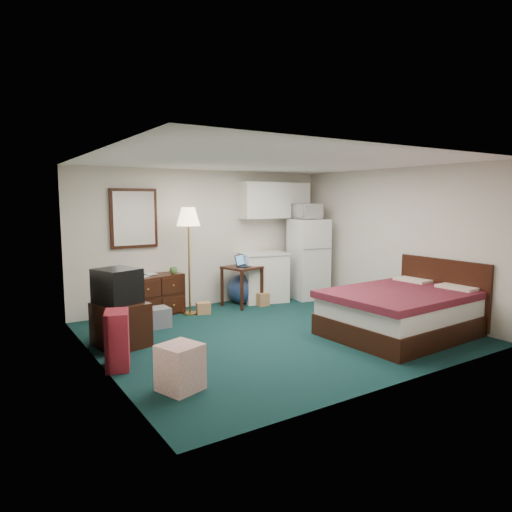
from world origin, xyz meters
TOP-DOWN VIEW (x-y plane):
  - floor at (0.00, 0.00)m, footprint 5.00×4.50m
  - ceiling at (0.00, 0.00)m, footprint 5.00×4.50m
  - walls at (0.00, 0.00)m, footprint 5.01×4.51m
  - mirror at (-1.35, 2.22)m, footprint 0.80×0.06m
  - upper_cabinets at (1.45, 2.08)m, footprint 1.50×0.35m
  - headboard at (2.46, -1.05)m, footprint 0.06×1.56m
  - dresser at (-1.14, 1.98)m, footprint 1.09×0.68m
  - floor_lamp at (-0.57, 1.74)m, footprint 0.43×0.43m
  - desk at (0.50, 1.78)m, footprint 0.71×0.71m
  - exercise_ball at (0.62, 1.96)m, footprint 0.57×0.57m
  - kitchen_counter at (1.07, 1.90)m, footprint 0.95×0.80m
  - fridge at (1.98, 1.66)m, footprint 0.74×0.74m
  - bed at (1.48, -1.05)m, footprint 2.08×1.66m
  - tv_stand at (-2.08, 0.63)m, footprint 0.72×0.76m
  - suitcase at (-2.35, -0.17)m, footprint 0.38×0.48m
  - retail_box at (-1.99, -1.13)m, footprint 0.49×0.49m
  - file_bin at (-1.38, 1.25)m, footprint 0.44×0.33m
  - cardboard_box_a at (-0.37, 1.63)m, footprint 0.28×0.25m
  - cardboard_box_b at (0.83, 1.60)m, footprint 0.22×0.25m
  - laptop at (0.54, 1.72)m, footprint 0.39×0.37m
  - crt_tv at (-2.10, 0.66)m, footprint 0.65×0.67m
  - microwave at (1.94, 1.68)m, footprint 0.62×0.46m
  - book_a at (-1.40, 1.90)m, footprint 0.14×0.07m
  - book_b at (-1.24, 2.08)m, footprint 0.19×0.03m
  - mug at (-0.77, 1.96)m, footprint 0.17×0.16m

SIDE VIEW (x-z plane):
  - floor at x=0.00m, z-range -0.01..0.01m
  - cardboard_box_a at x=-0.37m, z-range 0.00..0.20m
  - cardboard_box_b at x=0.83m, z-range 0.00..0.24m
  - file_bin at x=-1.38m, z-range 0.00..0.30m
  - retail_box at x=-1.99m, z-range 0.00..0.48m
  - exercise_ball at x=0.62m, z-range 0.00..0.56m
  - tv_stand at x=-2.08m, z-range 0.00..0.59m
  - bed at x=1.48m, z-range 0.00..0.64m
  - suitcase at x=-2.35m, z-range 0.00..0.68m
  - dresser at x=-1.14m, z-range 0.00..0.69m
  - desk at x=0.50m, z-range 0.00..0.74m
  - kitchen_counter at x=1.07m, z-range 0.00..0.92m
  - headboard at x=2.46m, z-range 0.05..1.05m
  - mug at x=-0.77m, z-range 0.69..0.83m
  - book_a at x=-1.40m, z-range 0.69..0.89m
  - fridge at x=1.98m, z-range 0.00..1.58m
  - book_b at x=-1.24m, z-range 0.69..0.94m
  - crt_tv at x=-2.10m, z-range 0.59..1.05m
  - laptop at x=0.54m, z-range 0.74..0.95m
  - floor_lamp at x=-0.57m, z-range 0.00..1.84m
  - walls at x=0.00m, z-range 0.00..2.50m
  - mirror at x=-1.35m, z-range 1.15..2.15m
  - microwave at x=1.94m, z-range 1.58..1.96m
  - upper_cabinets at x=1.45m, z-range 1.60..2.30m
  - ceiling at x=0.00m, z-range 2.50..2.50m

